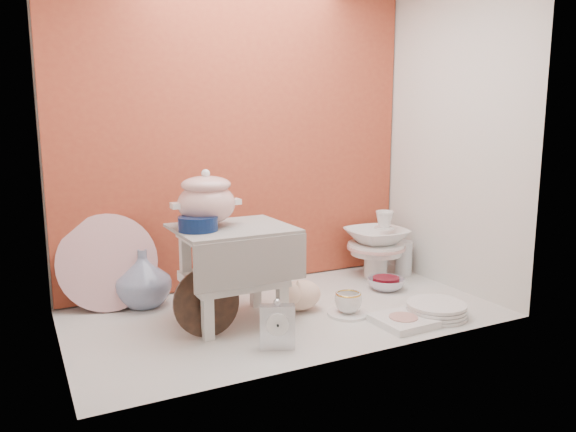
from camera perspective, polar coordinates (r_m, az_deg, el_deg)
name	(u,v)px	position (r m, az deg, el deg)	size (l,w,h in m)	color
ground	(286,313)	(2.41, -0.21, -9.99)	(1.80, 1.80, 0.00)	silver
niche_shell	(267,94)	(2.43, -2.18, 12.51)	(1.86, 1.03, 1.53)	#B14B2C
step_stool	(233,275)	(2.27, -5.69, -6.06)	(0.46, 0.39, 0.40)	silver
soup_tureen	(206,198)	(2.22, -8.44, 1.88)	(0.27, 0.27, 0.23)	white
cobalt_bowl	(198,223)	(2.15, -9.28, -0.77)	(0.15, 0.15, 0.06)	#091B47
floral_platter	(107,263)	(2.53, -18.17, -4.59)	(0.43, 0.14, 0.41)	white
blue_white_vase	(143,278)	(2.54, -14.73, -6.23)	(0.25, 0.25, 0.26)	silver
lacquer_tray	(207,302)	(2.16, -8.39, -8.82)	(0.26, 0.07, 0.26)	black
mantel_clock	(277,324)	(2.03, -1.12, -11.14)	(0.13, 0.04, 0.19)	silver
plush_pig	(300,295)	(2.41, 1.23, -8.12)	(0.25, 0.17, 0.15)	beige
teacup_saucer	(348,314)	(2.40, 6.21, -9.99)	(0.18, 0.18, 0.01)	white
gold_rim_teacup	(348,302)	(2.38, 6.24, -8.85)	(0.11, 0.11, 0.09)	white
lattice_dish	(403,321)	(2.33, 11.82, -10.57)	(0.21, 0.21, 0.03)	white
dinner_plate_stack	(436,309)	(2.45, 15.06, -9.30)	(0.26, 0.26, 0.06)	white
crystal_bowl	(386,284)	(2.76, 10.08, -6.92)	(0.18, 0.18, 0.06)	silver
clear_glass_vase	(403,258)	(3.01, 11.84, -4.27)	(0.09, 0.09, 0.18)	silver
porcelain_tower	(376,244)	(2.92, 9.10, -2.90)	(0.31, 0.31, 0.35)	white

